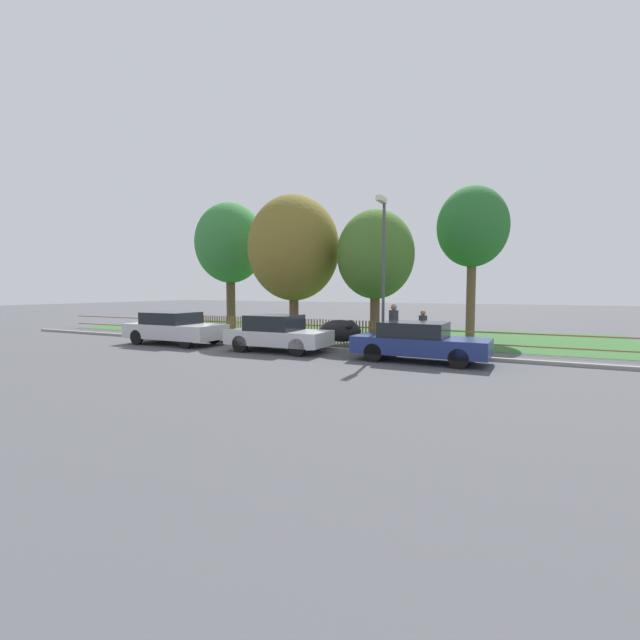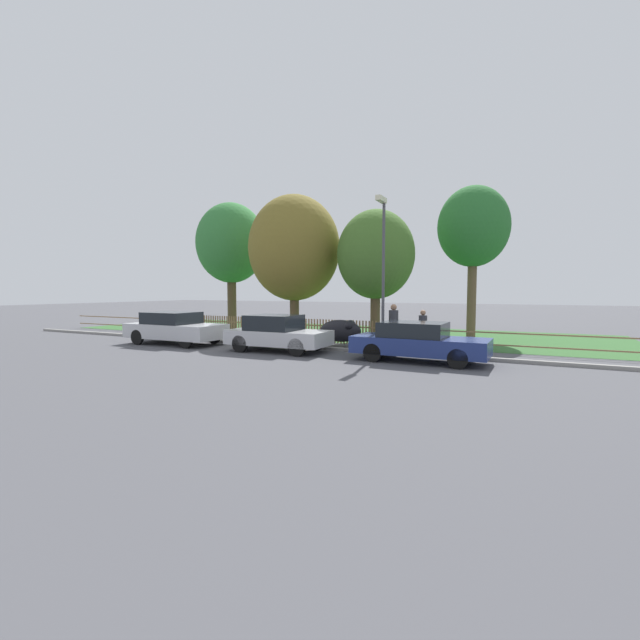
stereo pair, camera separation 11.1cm
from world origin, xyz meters
The scene contains 15 objects.
ground_plane centered at (0.00, 0.00, 0.00)m, with size 120.00×120.00×0.00m, color #4C4C51.
kerb_stone centered at (0.00, 0.10, 0.06)m, with size 29.13×0.20×0.12m, color gray.
grass_strip centered at (0.00, 6.71, 0.01)m, with size 29.13×9.01×0.01m, color #33602D.
park_fence centered at (0.00, 2.21, 0.51)m, with size 29.13×0.05×1.02m.
parked_car_silver_hatchback centered at (-3.51, -1.12, 0.70)m, with size 4.31×1.87×1.37m.
parked_car_black_saloon centered at (1.56, -1.05, 0.70)m, with size 3.86×1.81×1.38m.
parked_car_navy_estate centered at (6.86, -1.03, 0.66)m, with size 4.31×1.78×1.28m.
covered_motorcycle centered at (3.26, 1.15, 0.67)m, with size 1.88×0.86×1.11m.
tree_nearest_kerb centered at (-5.81, 5.79, 5.02)m, with size 4.06×4.06×7.40m.
tree_behind_motorcycle centered at (-0.43, 3.81, 4.36)m, with size 4.50×4.50×6.96m.
tree_mid_park centered at (3.79, 3.78, 3.88)m, with size 3.48×3.48×5.91m.
tree_far_left centered at (7.56, 7.03, 5.28)m, with size 3.33×3.33×7.25m.
pedestrian_near_fence centered at (6.44, 1.57, 0.88)m, with size 0.43×0.43×1.56m.
pedestrian_by_lamp centered at (5.45, 1.03, 1.01)m, with size 0.46×0.46×1.78m.
street_lamp centered at (5.12, 0.63, 3.58)m, with size 0.20×0.79×5.68m.
Camera 1 is at (9.93, -14.76, 2.32)m, focal length 24.00 mm.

